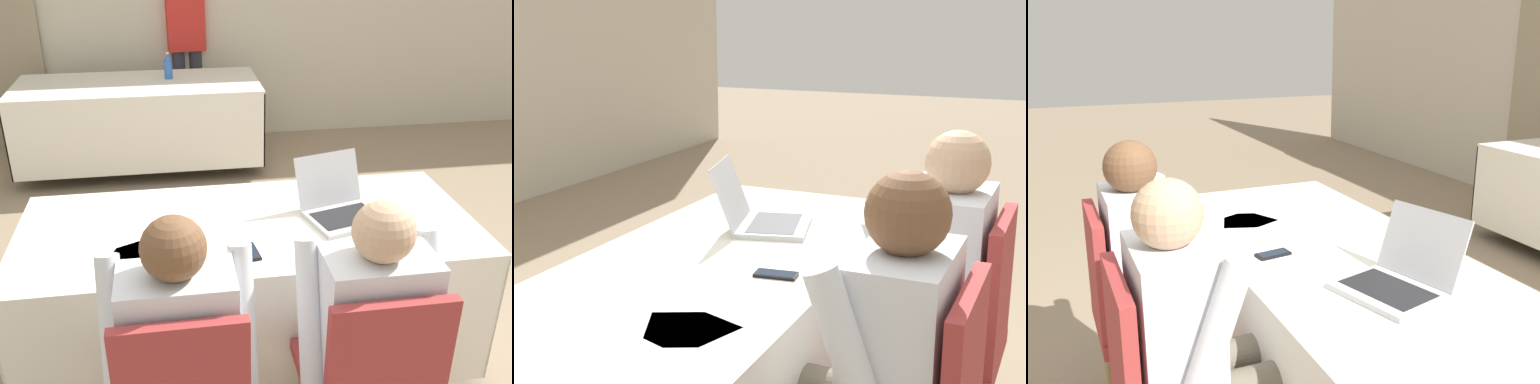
{
  "view_description": "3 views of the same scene",
  "coord_description": "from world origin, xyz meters",
  "views": [
    {
      "loc": [
        -0.3,
        -2.14,
        1.93
      ],
      "look_at": [
        0.0,
        -0.21,
        0.99
      ],
      "focal_mm": 40.0,
      "sensor_mm": 36.0,
      "label": 1
    },
    {
      "loc": [
        -1.87,
        -1.05,
        1.5
      ],
      "look_at": [
        0.0,
        -0.21,
        0.99
      ],
      "focal_mm": 50.0,
      "sensor_mm": 36.0,
      "label": 2
    },
    {
      "loc": [
        1.81,
        -1.0,
        1.53
      ],
      "look_at": [
        0.0,
        -0.21,
        0.99
      ],
      "focal_mm": 40.0,
      "sensor_mm": 36.0,
      "label": 3
    }
  ],
  "objects": [
    {
      "name": "conference_table_near",
      "position": [
        0.0,
        0.0,
        0.57
      ],
      "size": [
        1.97,
        0.84,
        0.74
      ],
      "color": "white",
      "rests_on": "ground_plane"
    },
    {
      "name": "laptop",
      "position": [
        0.41,
        0.01,
        0.79
      ],
      "size": [
        0.39,
        0.4,
        0.24
      ],
      "rotation": [
        0.0,
        0.0,
        0.26
      ],
      "color": "#B7B7BC",
      "rests_on": "conference_table_near"
    },
    {
      "name": "cell_phone",
      "position": [
        -0.03,
        -0.24,
        0.75
      ],
      "size": [
        0.08,
        0.14,
        0.01
      ],
      "rotation": [
        0.0,
        0.0,
        0.14
      ],
      "color": "black",
      "rests_on": "conference_table_near"
    },
    {
      "name": "paper_beside_laptop",
      "position": [
        -0.66,
        0.18,
        0.74
      ],
      "size": [
        0.3,
        0.35,
        0.0
      ],
      "rotation": [
        0.0,
        0.0,
        -0.35
      ],
      "color": "white",
      "rests_on": "conference_table_near"
    },
    {
      "name": "paper_centre_table",
      "position": [
        -0.45,
        -0.14,
        0.74
      ],
      "size": [
        0.29,
        0.35,
        0.0
      ],
      "rotation": [
        0.0,
        0.0,
        -0.32
      ],
      "color": "white",
      "rests_on": "conference_table_near"
    },
    {
      "name": "paper_left_edge",
      "position": [
        -0.44,
        -0.23,
        0.74
      ],
      "size": [
        0.32,
        0.36,
        0.0
      ],
      "rotation": [
        0.0,
        0.0,
        0.44
      ],
      "color": "white",
      "rests_on": "conference_table_near"
    },
    {
      "name": "chair_near_right",
      "position": [
        0.32,
        -0.72,
        0.5
      ],
      "size": [
        0.44,
        0.44,
        0.9
      ],
      "rotation": [
        0.0,
        0.0,
        3.14
      ],
      "color": "tan",
      "rests_on": "ground_plane"
    },
    {
      "name": "person_checkered_shirt",
      "position": [
        -0.32,
        -0.62,
        0.66
      ],
      "size": [
        0.5,
        0.52,
        1.16
      ],
      "rotation": [
        0.0,
        0.0,
        3.14
      ],
      "color": "#665B4C",
      "rests_on": "ground_plane"
    },
    {
      "name": "person_white_shirt",
      "position": [
        0.32,
        -0.62,
        0.66
      ],
      "size": [
        0.5,
        0.52,
        1.16
      ],
      "rotation": [
        0.0,
        0.0,
        3.14
      ],
      "color": "#665B4C",
      "rests_on": "ground_plane"
    }
  ]
}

